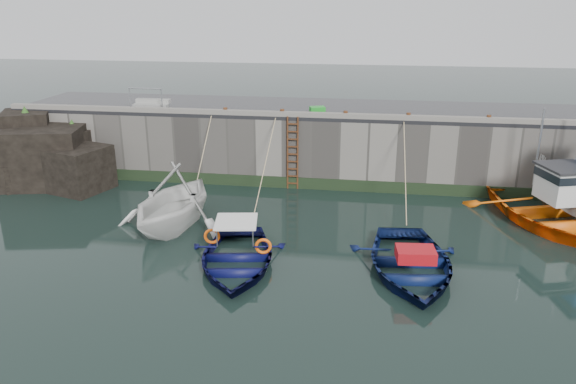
# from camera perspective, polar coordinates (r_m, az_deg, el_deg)

# --- Properties ---
(ground) EXTENTS (120.00, 120.00, 0.00)m
(ground) POSITION_cam_1_polar(r_m,az_deg,el_deg) (15.44, 2.54, -11.72)
(ground) COLOR black
(ground) RESTS_ON ground
(quay_back) EXTENTS (30.00, 5.00, 3.00)m
(quay_back) POSITION_cam_1_polar(r_m,az_deg,el_deg) (26.52, 5.57, 4.98)
(quay_back) COLOR slate
(quay_back) RESTS_ON ground
(road_back) EXTENTS (30.00, 5.00, 0.16)m
(road_back) POSITION_cam_1_polar(r_m,az_deg,el_deg) (26.19, 5.68, 8.34)
(road_back) COLOR black
(road_back) RESTS_ON quay_back
(kerb_back) EXTENTS (30.00, 0.30, 0.20)m
(kerb_back) POSITION_cam_1_polar(r_m,az_deg,el_deg) (23.85, 5.36, 7.74)
(kerb_back) COLOR slate
(kerb_back) RESTS_ON road_back
(algae_back) EXTENTS (30.00, 0.08, 0.50)m
(algae_back) POSITION_cam_1_polar(r_m,az_deg,el_deg) (24.43, 5.12, 0.72)
(algae_back) COLOR black
(algae_back) RESTS_ON ground
(rock_outcrop) EXTENTS (5.85, 4.24, 3.41)m
(rock_outcrop) POSITION_cam_1_polar(r_m,az_deg,el_deg) (27.31, -23.15, 3.42)
(rock_outcrop) COLOR black
(rock_outcrop) RESTS_ON ground
(ladder) EXTENTS (0.51, 0.08, 3.20)m
(ladder) POSITION_cam_1_polar(r_m,az_deg,el_deg) (24.20, 0.46, 3.93)
(ladder) COLOR #3F1E0F
(ladder) RESTS_ON ground
(boat_near_white) EXTENTS (4.94, 5.53, 2.65)m
(boat_near_white) POSITION_cam_1_polar(r_m,az_deg,el_deg) (21.04, -11.45, -3.41)
(boat_near_white) COLOR silver
(boat_near_white) RESTS_ON ground
(boat_near_white_rope) EXTENTS (0.04, 3.61, 3.10)m
(boat_near_white_rope) POSITION_cam_1_polar(r_m,az_deg,el_deg) (24.36, -8.50, -0.10)
(boat_near_white_rope) COLOR tan
(boat_near_white_rope) RESTS_ON ground
(boat_near_blue) EXTENTS (4.12, 5.24, 0.98)m
(boat_near_blue) POSITION_cam_1_polar(r_m,az_deg,el_deg) (17.79, -5.29, -7.40)
(boat_near_blue) COLOR #090B38
(boat_near_blue) RESTS_ON ground
(boat_near_blue_rope) EXTENTS (0.04, 5.89, 3.10)m
(boat_near_blue_rope) POSITION_cam_1_polar(r_m,az_deg,el_deg) (22.39, -2.17, -1.63)
(boat_near_blue_rope) COLOR tan
(boat_near_blue_rope) RESTS_ON ground
(boat_near_navy) EXTENTS (4.18, 5.51, 1.07)m
(boat_near_navy) POSITION_cam_1_polar(r_m,az_deg,el_deg) (17.72, 12.21, -7.88)
(boat_near_navy) COLOR #0A1640
(boat_near_navy) RESTS_ON ground
(boat_near_navy_rope) EXTENTS (0.04, 5.54, 3.10)m
(boat_near_navy_rope) POSITION_cam_1_polar(r_m,az_deg,el_deg) (22.25, 11.58, -2.16)
(boat_near_navy_rope) COLOR tan
(boat_near_navy_rope) RESTS_ON ground
(boat_far_orange) EXTENTS (6.63, 7.90, 4.40)m
(boat_far_orange) POSITION_cam_1_polar(r_m,az_deg,el_deg) (23.01, 25.02, -1.71)
(boat_far_orange) COLOR orange
(boat_far_orange) RESTS_ON ground
(fish_crate) EXTENTS (0.75, 0.62, 0.30)m
(fish_crate) POSITION_cam_1_polar(r_m,az_deg,el_deg) (24.73, 3.00, 8.31)
(fish_crate) COLOR #1B9824
(fish_crate) RESTS_ON road_back
(railing) EXTENTS (1.60, 1.05, 1.00)m
(railing) POSITION_cam_1_polar(r_m,az_deg,el_deg) (26.84, -13.68, 8.77)
(railing) COLOR #A5A8AD
(railing) RESTS_ON road_back
(bollard_a) EXTENTS (0.18, 0.18, 0.28)m
(bollard_a) POSITION_cam_1_polar(r_m,az_deg,el_deg) (24.73, -6.38, 8.20)
(bollard_a) COLOR #3F1E0F
(bollard_a) RESTS_ON road_back
(bollard_b) EXTENTS (0.18, 0.18, 0.28)m
(bollard_b) POSITION_cam_1_polar(r_m,az_deg,el_deg) (24.21, -0.59, 8.09)
(bollard_b) COLOR #3F1E0F
(bollard_b) RESTS_ON road_back
(bollard_c) EXTENTS (0.18, 0.18, 0.28)m
(bollard_c) POSITION_cam_1_polar(r_m,az_deg,el_deg) (23.93, 5.86, 7.86)
(bollard_c) COLOR #3F1E0F
(bollard_c) RESTS_ON road_back
(bollard_d) EXTENTS (0.18, 0.18, 0.28)m
(bollard_d) POSITION_cam_1_polar(r_m,az_deg,el_deg) (23.95, 12.14, 7.54)
(bollard_d) COLOR #3F1E0F
(bollard_d) RESTS_ON road_back
(bollard_e) EXTENTS (0.18, 0.18, 0.28)m
(bollard_e) POSITION_cam_1_polar(r_m,az_deg,el_deg) (24.35, 19.72, 7.04)
(bollard_e) COLOR #3F1E0F
(bollard_e) RESTS_ON road_back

